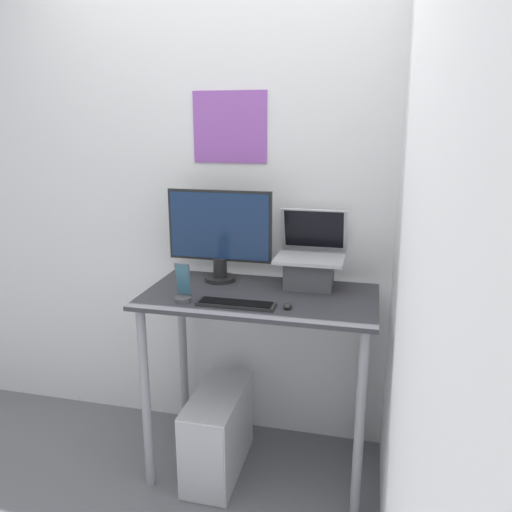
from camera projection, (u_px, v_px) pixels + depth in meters
name	position (u px, v px, depth m)	size (l,w,h in m)	color
ground_plane	(245.00, 508.00, 2.23)	(12.00, 12.00, 0.00)	slate
wall_back	(276.00, 198.00, 2.50)	(6.00, 0.06, 2.60)	silver
wall_side_right	(411.00, 230.00, 1.75)	(0.05, 6.00, 2.60)	silver
desk	(259.00, 329.00, 2.30)	(1.05, 0.56, 0.91)	#333338
laptop	(310.00, 265.00, 2.34)	(0.32, 0.29, 0.35)	#4C4C51
monitor	(220.00, 235.00, 2.40)	(0.51, 0.15, 0.45)	black
keyboard	(236.00, 304.00, 2.12)	(0.34, 0.09, 0.02)	black
mouse	(288.00, 305.00, 2.08)	(0.04, 0.06, 0.03)	#262626
cell_phone	(183.00, 289.00, 2.16)	(0.07, 0.07, 0.17)	#4C4C51
computer_tower	(218.00, 432.00, 2.43)	(0.23, 0.51, 0.42)	silver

